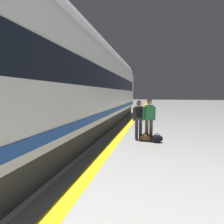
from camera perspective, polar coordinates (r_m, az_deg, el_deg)
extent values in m
cube|color=yellow|center=(8.68, 3.41, -6.51)|extent=(0.36, 80.00, 0.01)
cube|color=slate|center=(8.74, 1.47, -6.43)|extent=(0.56, 80.00, 0.01)
cube|color=#38383D|center=(6.13, -22.32, -8.87)|extent=(2.67, 24.65, 0.70)
cube|color=white|center=(5.94, -22.99, 8.19)|extent=(2.90, 25.68, 2.90)
cylinder|color=white|center=(6.17, -23.55, 21.27)|extent=(2.84, 25.16, 2.84)
cube|color=black|center=(5.97, -23.13, 11.54)|extent=(2.93, 24.14, 0.80)
cube|color=#1E4CB2|center=(6.00, -22.56, -2.84)|extent=(2.94, 25.16, 0.24)
cube|color=gray|center=(9.97, -16.60, 5.83)|extent=(0.02, 0.90, 2.00)
cylinder|color=brown|center=(7.38, 10.97, -5.57)|extent=(0.14, 0.14, 0.82)
cylinder|color=brown|center=(7.42, 12.30, -5.54)|extent=(0.14, 0.14, 0.82)
cube|color=#338C4C|center=(7.30, 11.75, -0.11)|extent=(0.37, 0.28, 0.59)
cylinder|color=#338C4C|center=(7.27, 10.07, -0.49)|extent=(0.09, 0.09, 0.55)
cylinder|color=#338C4C|center=(7.37, 13.36, -0.48)|extent=(0.09, 0.09, 0.55)
sphere|color=#A37556|center=(7.27, 11.82, 3.20)|extent=(0.22, 0.22, 0.22)
sphere|color=black|center=(7.27, 11.82, 3.39)|extent=(0.20, 0.20, 0.20)
ellipsoid|color=black|center=(7.15, 14.11, -8.16)|extent=(0.44, 0.26, 0.30)
torus|color=black|center=(7.13, 14.13, -7.38)|extent=(0.22, 0.02, 0.22)
cylinder|color=#383842|center=(7.49, 7.80, -5.49)|extent=(0.13, 0.13, 0.79)
cylinder|color=#383842|center=(7.54, 9.05, -5.44)|extent=(0.13, 0.13, 0.79)
cube|color=#4C4C51|center=(7.41, 8.50, -0.34)|extent=(0.37, 0.29, 0.56)
cylinder|color=#4C4C51|center=(7.37, 6.94, -0.72)|extent=(0.08, 0.08, 0.53)
cylinder|color=#4C4C51|center=(7.49, 9.99, -0.67)|extent=(0.08, 0.08, 0.53)
sphere|color=#A37556|center=(7.38, 8.55, 2.77)|extent=(0.21, 0.21, 0.21)
sphere|color=black|center=(7.38, 8.55, 2.95)|extent=(0.19, 0.19, 0.19)
cube|color=black|center=(7.28, 8.82, -0.31)|extent=(0.27, 0.21, 0.38)
ellipsoid|color=brown|center=(7.25, 10.73, -7.89)|extent=(0.44, 0.26, 0.30)
torus|color=brown|center=(7.23, 10.75, -7.12)|extent=(0.22, 0.02, 0.22)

